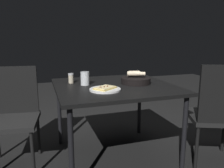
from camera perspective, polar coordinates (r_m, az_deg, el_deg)
ground at (r=2.35m, az=0.52°, el=-17.78°), size 8.00×8.00×0.00m
dining_table at (r=2.10m, az=0.56°, el=-1.80°), size 1.06×1.00×0.72m
pizza_plate at (r=1.87m, az=-1.76°, el=-1.28°), size 0.26×0.26×0.04m
bread_basket at (r=2.15m, az=6.01°, el=1.06°), size 0.28×0.28×0.12m
beer_glass at (r=2.08m, az=-6.85°, el=1.22°), size 0.08×0.08×0.12m
pepper_shaker at (r=2.20m, az=-10.32°, el=1.30°), size 0.05×0.05×0.09m
chair_near at (r=2.19m, az=25.22°, el=-5.95°), size 0.57×0.57×0.94m
chair_far at (r=2.24m, az=-23.72°, el=-6.06°), size 0.49×0.49×0.89m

